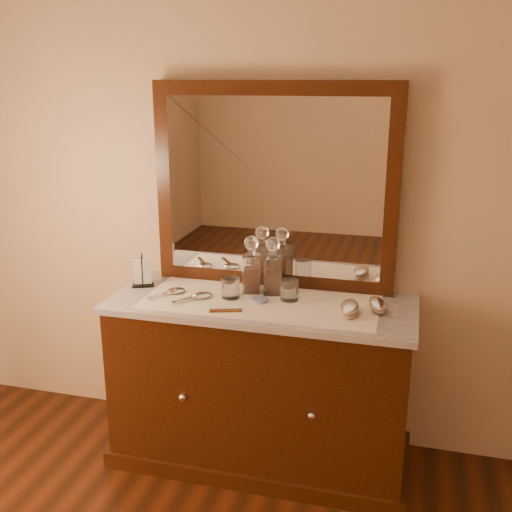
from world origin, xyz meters
name	(u,v)px	position (x,y,z in m)	size (l,w,h in m)	color
dresser_cabinet	(261,384)	(0.00, 1.96, 0.41)	(1.40, 0.55, 0.82)	black
dresser_plinth	(261,449)	(0.00, 1.96, 0.04)	(1.46, 0.59, 0.08)	black
knob_left	(183,397)	(-0.30, 1.67, 0.45)	(0.04, 0.04, 0.04)	silver
knob_right	(312,416)	(0.30, 1.67, 0.45)	(0.04, 0.04, 0.04)	silver
marble_top	(261,304)	(0.00, 1.96, 0.83)	(1.44, 0.59, 0.03)	silver
mirror_frame	(274,187)	(0.00, 2.20, 1.35)	(1.20, 0.08, 1.00)	black
mirror_glass	(273,188)	(0.00, 2.17, 1.35)	(1.06, 0.01, 0.86)	white
lace_runner	(260,302)	(0.00, 1.94, 0.85)	(1.10, 0.45, 0.00)	white
pin_dish	(259,300)	(0.00, 1.93, 0.86)	(0.08, 0.08, 0.01)	silver
comb	(226,311)	(-0.12, 1.78, 0.86)	(0.15, 0.03, 0.01)	brown
napkin_rack	(143,274)	(-0.63, 2.01, 0.92)	(0.13, 0.10, 0.16)	black
decanter_left	(252,270)	(-0.08, 2.06, 0.96)	(0.10, 0.10, 0.28)	#974A15
decanter_right	(273,272)	(0.03, 2.06, 0.96)	(0.10, 0.10, 0.28)	#974A15
brush_near	(350,309)	(0.42, 1.89, 0.88)	(0.09, 0.18, 0.05)	#9E7F61
brush_far	(378,305)	(0.54, 1.97, 0.88)	(0.11, 0.17, 0.04)	#9E7F61
hand_mirror_outer	(172,292)	(-0.44, 1.93, 0.86)	(0.16, 0.20, 0.02)	silver
hand_mirror_inner	(198,296)	(-0.30, 1.90, 0.86)	(0.17, 0.20, 0.02)	silver
tumblers	(260,289)	(-0.01, 1.97, 0.90)	(0.36, 0.13, 0.10)	white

